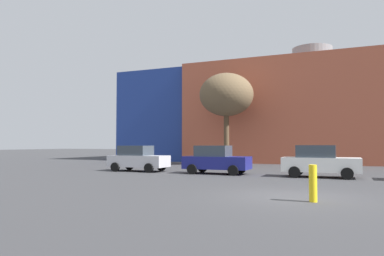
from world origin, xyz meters
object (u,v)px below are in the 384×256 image
(parked_car_1, at_px, (216,160))
(bare_tree_0, at_px, (226,95))
(bollard_yellow_0, at_px, (313,183))
(parked_car_0, at_px, (138,158))
(parked_car_2, at_px, (320,161))

(parked_car_1, bearing_deg, bare_tree_0, 103.40)
(parked_car_1, height_order, bollard_yellow_0, parked_car_1)
(bollard_yellow_0, bearing_deg, bare_tree_0, 114.98)
(parked_car_0, relative_size, parked_car_1, 0.99)
(parked_car_1, xyz_separation_m, parked_car_2, (5.82, -0.00, 0.01))
(parked_car_1, relative_size, bare_tree_0, 0.49)
(bare_tree_0, xyz_separation_m, bollard_yellow_0, (8.28, -17.78, -5.39))
(parked_car_0, relative_size, parked_car_2, 0.98)
(parked_car_0, xyz_separation_m, bare_tree_0, (3.22, 9.03, 5.12))
(parked_car_1, distance_m, bollard_yellow_0, 10.68)
(parked_car_2, xyz_separation_m, bollard_yellow_0, (0.31, -8.74, -0.28))
(parked_car_0, bearing_deg, parked_car_1, 0.00)
(parked_car_0, distance_m, bare_tree_0, 10.87)
(parked_car_1, distance_m, parked_car_2, 5.82)
(parked_car_0, xyz_separation_m, parked_car_2, (11.19, 0.00, 0.02))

